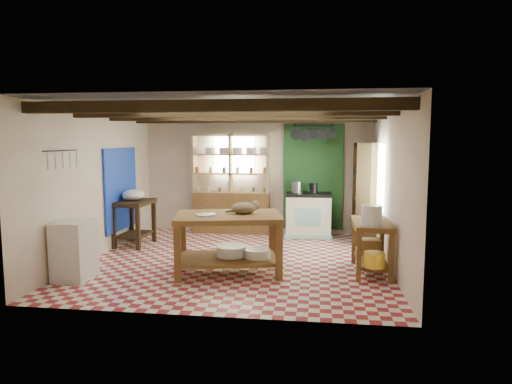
# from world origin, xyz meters

# --- Properties ---
(floor) EXTENTS (5.00, 5.00, 0.02)m
(floor) POSITION_xyz_m (0.00, 0.00, -0.01)
(floor) COLOR maroon
(floor) RESTS_ON ground
(ceiling) EXTENTS (5.00, 5.00, 0.02)m
(ceiling) POSITION_xyz_m (0.00, 0.00, 2.60)
(ceiling) COLOR #414145
(ceiling) RESTS_ON wall_back
(wall_back) EXTENTS (5.00, 0.04, 2.60)m
(wall_back) POSITION_xyz_m (0.00, 2.50, 1.30)
(wall_back) COLOR beige
(wall_back) RESTS_ON floor
(wall_front) EXTENTS (5.00, 0.04, 2.60)m
(wall_front) POSITION_xyz_m (0.00, -2.50, 1.30)
(wall_front) COLOR beige
(wall_front) RESTS_ON floor
(wall_left) EXTENTS (0.04, 5.00, 2.60)m
(wall_left) POSITION_xyz_m (-2.50, 0.00, 1.30)
(wall_left) COLOR beige
(wall_left) RESTS_ON floor
(wall_right) EXTENTS (0.04, 5.00, 2.60)m
(wall_right) POSITION_xyz_m (2.50, 0.00, 1.30)
(wall_right) COLOR beige
(wall_right) RESTS_ON floor
(ceiling_beams) EXTENTS (5.00, 3.80, 0.15)m
(ceiling_beams) POSITION_xyz_m (0.00, 0.00, 2.48)
(ceiling_beams) COLOR #312111
(ceiling_beams) RESTS_ON ceiling
(blue_wall_patch) EXTENTS (0.04, 1.40, 1.60)m
(blue_wall_patch) POSITION_xyz_m (-2.47, 0.90, 1.10)
(blue_wall_patch) COLOR #1738B1
(blue_wall_patch) RESTS_ON wall_left
(green_wall_patch) EXTENTS (1.30, 0.04, 2.30)m
(green_wall_patch) POSITION_xyz_m (1.25, 2.47, 1.25)
(green_wall_patch) COLOR #1F4D21
(green_wall_patch) RESTS_ON wall_back
(window_back) EXTENTS (0.90, 0.02, 0.80)m
(window_back) POSITION_xyz_m (-0.50, 2.48, 1.70)
(window_back) COLOR silver
(window_back) RESTS_ON wall_back
(window_right) EXTENTS (0.02, 1.30, 1.20)m
(window_right) POSITION_xyz_m (2.48, 1.00, 1.40)
(window_right) COLOR silver
(window_right) RESTS_ON wall_right
(utensil_rail) EXTENTS (0.06, 0.90, 0.28)m
(utensil_rail) POSITION_xyz_m (-2.44, -1.20, 1.78)
(utensil_rail) COLOR black
(utensil_rail) RESTS_ON wall_left
(pot_rack) EXTENTS (0.86, 0.12, 0.36)m
(pot_rack) POSITION_xyz_m (1.25, 2.05, 2.18)
(pot_rack) COLOR black
(pot_rack) RESTS_ON ceiling
(shelving_unit) EXTENTS (1.70, 0.34, 2.20)m
(shelving_unit) POSITION_xyz_m (-0.55, 2.31, 1.10)
(shelving_unit) COLOR tan
(shelving_unit) RESTS_ON floor
(tall_rack) EXTENTS (0.40, 0.86, 2.00)m
(tall_rack) POSITION_xyz_m (2.28, 1.80, 1.00)
(tall_rack) COLOR #312111
(tall_rack) RESTS_ON floor
(work_table) EXTENTS (1.80, 1.39, 0.91)m
(work_table) POSITION_xyz_m (-0.02, -0.70, 0.46)
(work_table) COLOR brown
(work_table) RESTS_ON floor
(stove) EXTENTS (0.97, 0.66, 0.93)m
(stove) POSITION_xyz_m (1.16, 2.15, 0.47)
(stove) COLOR white
(stove) RESTS_ON floor
(prep_table) EXTENTS (0.64, 0.90, 0.88)m
(prep_table) POSITION_xyz_m (-2.20, 0.87, 0.44)
(prep_table) COLOR #312111
(prep_table) RESTS_ON floor
(white_cabinet) EXTENTS (0.49, 0.58, 0.87)m
(white_cabinet) POSITION_xyz_m (-2.22, -1.34, 0.44)
(white_cabinet) COLOR silver
(white_cabinet) RESTS_ON floor
(right_counter) EXTENTS (0.57, 1.13, 0.81)m
(right_counter) POSITION_xyz_m (2.18, -0.43, 0.40)
(right_counter) COLOR brown
(right_counter) RESTS_ON floor
(cat) EXTENTS (0.48, 0.43, 0.18)m
(cat) POSITION_xyz_m (0.21, -0.60, 1.00)
(cat) COLOR #88714F
(cat) RESTS_ON work_table
(steel_tray) EXTENTS (0.37, 0.37, 0.02)m
(steel_tray) POSITION_xyz_m (-0.36, -0.82, 0.92)
(steel_tray) COLOR #99989F
(steel_tray) RESTS_ON work_table
(basin_large) EXTENTS (0.56, 0.56, 0.16)m
(basin_large) POSITION_xyz_m (0.01, -0.64, 0.32)
(basin_large) COLOR silver
(basin_large) RESTS_ON work_table
(basin_small) EXTENTS (0.47, 0.47, 0.14)m
(basin_small) POSITION_xyz_m (0.44, -0.70, 0.31)
(basin_small) COLOR silver
(basin_small) RESTS_ON work_table
(kettle_left) EXTENTS (0.22, 0.22, 0.25)m
(kettle_left) POSITION_xyz_m (0.91, 2.14, 1.06)
(kettle_left) COLOR #99989F
(kettle_left) RESTS_ON stove
(kettle_right) EXTENTS (0.18, 0.18, 0.21)m
(kettle_right) POSITION_xyz_m (1.26, 2.15, 1.04)
(kettle_right) COLOR black
(kettle_right) RESTS_ON stove
(enamel_bowl) EXTENTS (0.46, 0.46, 0.22)m
(enamel_bowl) POSITION_xyz_m (-2.20, 0.87, 0.99)
(enamel_bowl) COLOR silver
(enamel_bowl) RESTS_ON prep_table
(white_bucket) EXTENTS (0.31, 0.31, 0.30)m
(white_bucket) POSITION_xyz_m (2.13, -0.78, 0.96)
(white_bucket) COLOR silver
(white_bucket) RESTS_ON right_counter
(wicker_basket) EXTENTS (0.36, 0.29, 0.25)m
(wicker_basket) POSITION_xyz_m (2.18, -0.13, 0.34)
(wicker_basket) COLOR olive
(wicker_basket) RESTS_ON right_counter
(yellow_tub) EXTENTS (0.30, 0.30, 0.22)m
(yellow_tub) POSITION_xyz_m (2.18, -0.88, 0.32)
(yellow_tub) COLOR yellow
(yellow_tub) RESTS_ON right_counter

